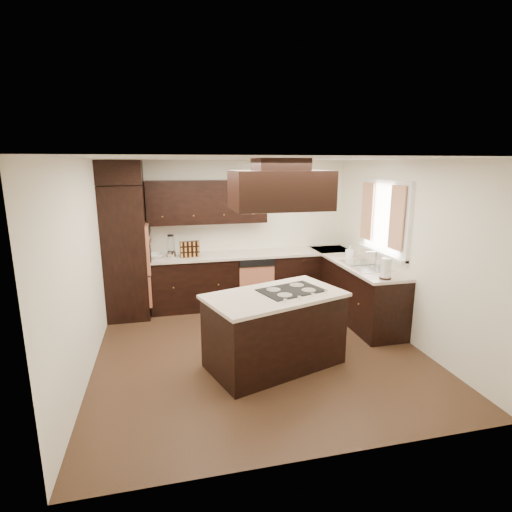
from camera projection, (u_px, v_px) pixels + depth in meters
name	position (u px, v px, depth m)	size (l,w,h in m)	color
floor	(259.00, 350.00, 5.38)	(4.20, 4.20, 0.02)	brown
ceiling	(259.00, 158.00, 4.81)	(4.20, 4.20, 0.02)	silver
wall_back	(231.00, 232.00, 7.10)	(4.20, 0.02, 2.50)	white
wall_front	(323.00, 321.00, 3.10)	(4.20, 0.02, 2.50)	white
wall_left	(83.00, 269.00, 4.63)	(0.02, 4.20, 2.50)	white
wall_right	(406.00, 251.00, 5.56)	(0.02, 4.20, 2.50)	white
oven_column	(126.00, 252.00, 6.36)	(0.65, 0.75, 2.12)	black
wall_oven_face	(148.00, 248.00, 6.43)	(0.05, 0.62, 0.78)	#D77B56
base_cabinets_back	(237.00, 280.00, 7.00)	(2.93, 0.60, 0.88)	black
base_cabinets_right	(353.00, 289.00, 6.53)	(0.60, 2.40, 0.88)	black
countertop_back	(237.00, 255.00, 6.88)	(2.93, 0.63, 0.04)	beige
countertop_right	(353.00, 262.00, 6.43)	(0.63, 2.40, 0.04)	beige
upper_cabinets	(207.00, 202.00, 6.70)	(2.00, 0.34, 0.72)	black
dishwasher_front	(257.00, 287.00, 6.79)	(0.60, 0.05, 0.72)	#D77B56
window_frame	(384.00, 218.00, 5.99)	(0.06, 1.32, 1.12)	white
window_pane	(386.00, 218.00, 5.99)	(0.00, 1.20, 1.00)	white
curtain_left	(397.00, 218.00, 5.56)	(0.02, 0.34, 0.90)	#F9DDB8
curtain_right	(367.00, 211.00, 6.36)	(0.02, 0.34, 0.90)	#F9DDB8
sink_rim	(365.00, 265.00, 6.09)	(0.52, 0.84, 0.01)	silver
island	(274.00, 331.00, 4.88)	(1.58, 0.86, 0.88)	black
island_top	(275.00, 296.00, 4.78)	(1.63, 0.92, 0.04)	beige
cooktop	(291.00, 290.00, 4.89)	(0.74, 0.50, 0.01)	black
range_hood	(280.00, 190.00, 4.39)	(1.05, 0.72, 0.42)	black
hood_duct	(280.00, 164.00, 4.33)	(0.55, 0.50, 0.13)	black
blender_base	(171.00, 254.00, 6.61)	(0.15, 0.15, 0.10)	silver
blender_pitcher	(171.00, 244.00, 6.57)	(0.13, 0.13, 0.26)	silver
spice_rack	(190.00, 249.00, 6.64)	(0.32, 0.08, 0.26)	black
mixing_bowl	(155.00, 256.00, 6.58)	(0.28, 0.28, 0.07)	white
soap_bottle	(350.00, 251.00, 6.58)	(0.09, 0.10, 0.21)	white
paper_towel	(386.00, 269.00, 5.36)	(0.13, 0.13, 0.29)	white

